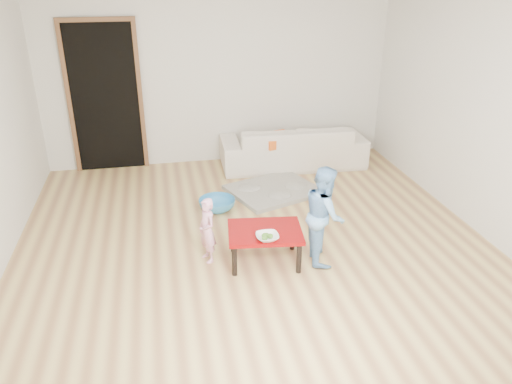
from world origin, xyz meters
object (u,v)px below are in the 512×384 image
object	(u,v)px
bowl	(267,237)
child_pink	(207,230)
child_blue	(324,214)
basin	(217,204)
sofa	(293,145)
red_table	(265,246)

from	to	relation	value
bowl	child_pink	distance (m)	0.63
child_blue	basin	size ratio (longest dim) A/B	2.25
child_pink	child_blue	distance (m)	1.16
bowl	basin	distance (m)	1.51
sofa	red_table	world-z (taller)	sofa
child_blue	red_table	bearing A→B (deg)	92.55
sofa	child_blue	world-z (taller)	child_blue
bowl	basin	xyz separation A→B (m)	(-0.30, 1.44, -0.32)
sofa	child_pink	xyz separation A→B (m)	(-1.53, -2.38, 0.03)
red_table	child_pink	bearing A→B (deg)	165.45
red_table	child_blue	bearing A→B (deg)	-5.40
bowl	child_blue	distance (m)	0.62
red_table	bowl	xyz separation A→B (m)	(-0.02, -0.19, 0.21)
bowl	child_pink	size ratio (longest dim) A/B	0.32
bowl	basin	bearing A→B (deg)	101.72
bowl	basin	size ratio (longest dim) A/B	0.49
basin	sofa	bearing A→B (deg)	44.46
child_blue	basin	xyz separation A→B (m)	(-0.90, 1.31, -0.43)
bowl	child_blue	world-z (taller)	child_blue
basin	bowl	bearing A→B (deg)	-78.28
red_table	child_pink	xyz separation A→B (m)	(-0.55, 0.14, 0.16)
sofa	basin	bearing A→B (deg)	46.75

